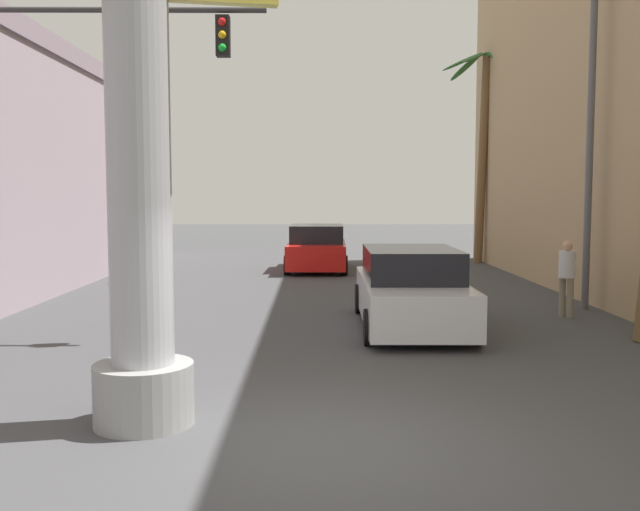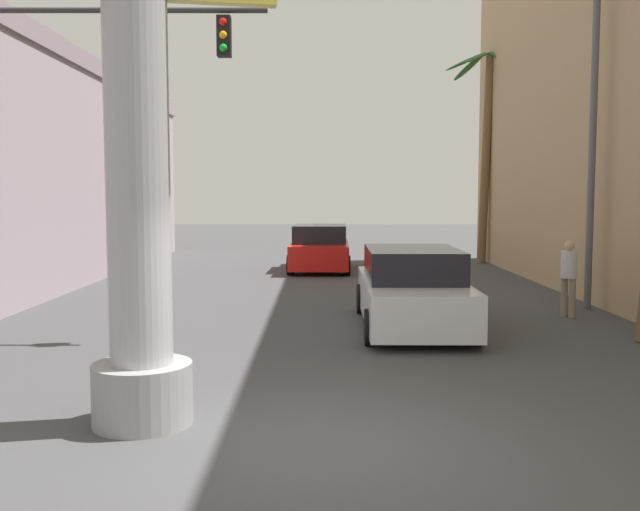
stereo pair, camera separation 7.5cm
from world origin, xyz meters
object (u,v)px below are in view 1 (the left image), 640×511
at_px(pedestrian_far_left, 143,248).
at_px(pedestrian_mid_right, 567,272).
at_px(neon_sign_pole, 136,9).
at_px(traffic_light_mast, 67,105).
at_px(palm_tree_far_right, 483,126).
at_px(car_lead, 411,290).
at_px(street_lamp, 577,104).
at_px(car_far, 317,249).

relative_size(pedestrian_far_left, pedestrian_mid_right, 1.09).
height_order(neon_sign_pole, traffic_light_mast, neon_sign_pole).
height_order(neon_sign_pole, palm_tree_far_right, neon_sign_pole).
bearing_deg(pedestrian_far_left, neon_sign_pole, -76.52).
bearing_deg(palm_tree_far_right, car_lead, -108.54).
distance_m(neon_sign_pole, traffic_light_mast, 5.45).
bearing_deg(street_lamp, neon_sign_pole, -133.99).
height_order(car_lead, pedestrian_mid_right, pedestrian_mid_right).
relative_size(neon_sign_pole, pedestrian_mid_right, 6.02).
bearing_deg(car_lead, pedestrian_far_left, 134.41).
bearing_deg(pedestrian_mid_right, pedestrian_far_left, 150.46).
distance_m(car_lead, palm_tree_far_right, 14.64).
relative_size(neon_sign_pole, car_far, 2.22).
xyz_separation_m(car_lead, car_far, (-1.81, 10.63, -0.00)).
bearing_deg(palm_tree_far_right, pedestrian_mid_right, -94.56).
xyz_separation_m(traffic_light_mast, car_far, (4.45, 11.67, -3.45)).
bearing_deg(traffic_light_mast, pedestrian_far_left, 94.73).
xyz_separation_m(traffic_light_mast, car_lead, (6.25, 1.04, -3.45)).
bearing_deg(car_lead, pedestrian_mid_right, 18.66).
height_order(car_lead, pedestrian_far_left, pedestrian_far_left).
distance_m(street_lamp, car_lead, 5.94).
relative_size(traffic_light_mast, pedestrian_far_left, 3.33).
bearing_deg(pedestrian_mid_right, street_lamp, 64.20).
distance_m(car_far, pedestrian_mid_right, 10.84).
distance_m(car_lead, car_far, 10.79).
height_order(car_far, pedestrian_far_left, pedestrian_far_left).
height_order(car_far, pedestrian_mid_right, pedestrian_mid_right).
distance_m(street_lamp, pedestrian_far_left, 12.46).
distance_m(neon_sign_pole, car_lead, 8.02).
bearing_deg(traffic_light_mast, car_far, 69.14).
relative_size(car_lead, pedestrian_far_left, 2.72).
bearing_deg(car_lead, palm_tree_far_right, 71.46).
relative_size(street_lamp, pedestrian_far_left, 4.35).
height_order(street_lamp, car_far, street_lamp).
bearing_deg(car_far, traffic_light_mast, -110.86).
relative_size(neon_sign_pole, traffic_light_mast, 1.66).
xyz_separation_m(car_far, pedestrian_mid_right, (5.29, -9.46, 0.22)).
bearing_deg(car_far, car_lead, -80.35).
xyz_separation_m(palm_tree_far_right, pedestrian_far_left, (-11.37, -6.17, -4.11)).
bearing_deg(car_lead, neon_sign_pole, -122.94).
relative_size(car_lead, palm_tree_far_right, 0.61).
bearing_deg(neon_sign_pole, pedestrian_far_left, 103.48).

